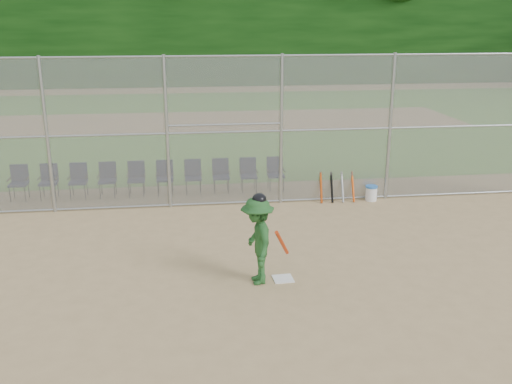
{
  "coord_description": "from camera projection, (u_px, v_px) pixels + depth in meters",
  "views": [
    {
      "loc": [
        -1.58,
        -9.72,
        4.89
      ],
      "look_at": [
        0.0,
        2.5,
        1.1
      ],
      "focal_mm": 40.0,
      "sensor_mm": 36.0,
      "label": 1
    }
  ],
  "objects": [
    {
      "name": "spare_bats",
      "position": [
        337.0,
        187.0,
        15.68
      ],
      "size": [
        0.96,
        0.39,
        0.83
      ],
      "color": "#D84C14",
      "rests_on": "ground"
    },
    {
      "name": "dirt_patch_far",
      "position": [
        215.0,
        121.0,
        27.9
      ],
      "size": [
        24.0,
        24.0,
        0.0
      ],
      "primitive_type": "plane",
      "color": "tan",
      "rests_on": "ground"
    },
    {
      "name": "chair_8",
      "position": [
        249.0,
        175.0,
        16.58
      ],
      "size": [
        0.54,
        0.52,
        0.96
      ],
      "primitive_type": null,
      "color": "#10173B",
      "rests_on": "ground"
    },
    {
      "name": "chair_1",
      "position": [
        48.0,
        182.0,
        15.89
      ],
      "size": [
        0.54,
        0.52,
        0.96
      ],
      "primitive_type": null,
      "color": "#10173B",
      "rests_on": "ground"
    },
    {
      "name": "chair_4",
      "position": [
        136.0,
        179.0,
        16.19
      ],
      "size": [
        0.54,
        0.52,
        0.96
      ],
      "primitive_type": null,
      "color": "#10173B",
      "rests_on": "ground"
    },
    {
      "name": "chair_6",
      "position": [
        193.0,
        177.0,
        16.38
      ],
      "size": [
        0.54,
        0.52,
        0.96
      ],
      "primitive_type": null,
      "color": "#10173B",
      "rests_on": "ground"
    },
    {
      "name": "backstop_fence",
      "position": [
        244.0,
        129.0,
        14.97
      ],
      "size": [
        16.09,
        0.09,
        4.0
      ],
      "color": "gray",
      "rests_on": "ground"
    },
    {
      "name": "batter_at_plate",
      "position": [
        257.0,
        240.0,
        10.74
      ],
      "size": [
        0.94,
        1.26,
        1.79
      ],
      "color": "#205122",
      "rests_on": "ground"
    },
    {
      "name": "chair_0",
      "position": [
        18.0,
        183.0,
        15.79
      ],
      "size": [
        0.54,
        0.52,
        0.96
      ],
      "primitive_type": null,
      "color": "#10173B",
      "rests_on": "ground"
    },
    {
      "name": "chair_2",
      "position": [
        78.0,
        181.0,
        15.99
      ],
      "size": [
        0.54,
        0.52,
        0.96
      ],
      "primitive_type": null,
      "color": "#10173B",
      "rests_on": "ground"
    },
    {
      "name": "treeline",
      "position": [
        211.0,
        4.0,
        28.18
      ],
      "size": [
        81.0,
        60.0,
        11.0
      ],
      "color": "black",
      "rests_on": "ground"
    },
    {
      "name": "chair_5",
      "position": [
        165.0,
        178.0,
        16.29
      ],
      "size": [
        0.54,
        0.52,
        0.96
      ],
      "primitive_type": null,
      "color": "#10173B",
      "rests_on": "ground"
    },
    {
      "name": "water_cooler",
      "position": [
        371.0,
        193.0,
        15.81
      ],
      "size": [
        0.33,
        0.33,
        0.42
      ],
      "color": "white",
      "rests_on": "ground"
    },
    {
      "name": "chair_9",
      "position": [
        276.0,
        174.0,
        16.68
      ],
      "size": [
        0.54,
        0.52,
        0.96
      ],
      "primitive_type": null,
      "color": "#10173B",
      "rests_on": "ground"
    },
    {
      "name": "grass_strip",
      "position": [
        215.0,
        121.0,
        27.9
      ],
      "size": [
        100.0,
        100.0,
        0.0
      ],
      "primitive_type": "plane",
      "color": "#386F21",
      "rests_on": "ground"
    },
    {
      "name": "chair_3",
      "position": [
        107.0,
        180.0,
        16.09
      ],
      "size": [
        0.54,
        0.52,
        0.96
      ],
      "primitive_type": null,
      "color": "#10173B",
      "rests_on": "ground"
    },
    {
      "name": "chair_7",
      "position": [
        221.0,
        176.0,
        16.48
      ],
      "size": [
        0.54,
        0.52,
        0.96
      ],
      "primitive_type": null,
      "color": "#10173B",
      "rests_on": "ground"
    },
    {
      "name": "ground",
      "position": [
        273.0,
        285.0,
        10.84
      ],
      "size": [
        100.0,
        100.0,
        0.0
      ],
      "primitive_type": "plane",
      "color": "tan",
      "rests_on": "ground"
    },
    {
      "name": "home_plate",
      "position": [
        283.0,
        279.0,
        11.1
      ],
      "size": [
        0.4,
        0.4,
        0.02
      ],
      "primitive_type": "cube",
      "rotation": [
        0.0,
        0.0,
        0.05
      ],
      "color": "silver",
      "rests_on": "ground"
    }
  ]
}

